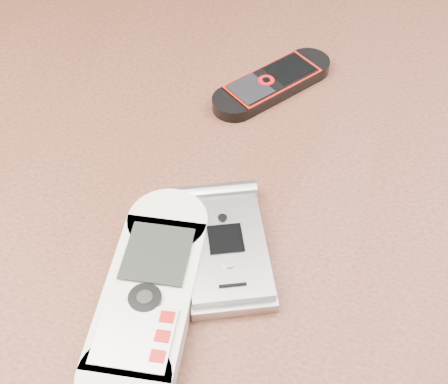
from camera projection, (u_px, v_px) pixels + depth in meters
The scene contains 4 objects.
table at pixel (219, 273), 0.57m from camera, with size 1.20×0.80×0.75m.
nokia_white at pixel (149, 297), 0.42m from camera, with size 0.06×0.18×0.02m, color beige.
nokia_black_red at pixel (273, 83), 0.58m from camera, with size 0.04×0.13×0.01m, color black.
motorola_razr at pixel (226, 248), 0.45m from camera, with size 0.06×0.12×0.02m, color silver.
Camera 1 is at (0.10, -0.30, 1.13)m, focal length 50.00 mm.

